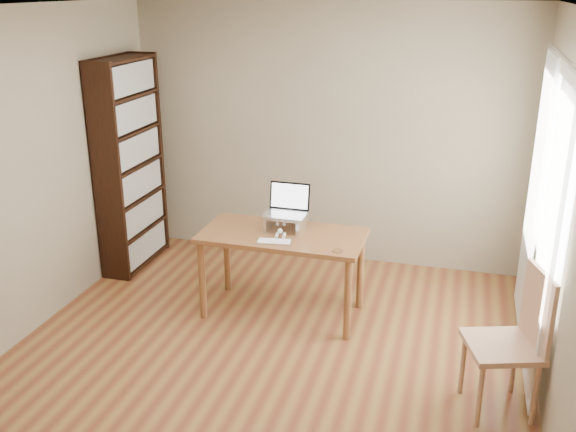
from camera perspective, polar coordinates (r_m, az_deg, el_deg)
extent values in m
cube|color=brown|center=(4.98, -2.62, -13.57)|extent=(4.00, 4.50, 0.02)
cube|color=silver|center=(4.15, -3.22, 18.15)|extent=(4.00, 4.50, 0.02)
cube|color=#847359|center=(6.49, 3.49, 7.14)|extent=(4.00, 0.02, 2.60)
cube|color=#847359|center=(2.58, -19.60, -15.35)|extent=(4.00, 0.02, 2.60)
cube|color=#847359|center=(5.36, -23.75, 2.66)|extent=(0.02, 4.50, 2.60)
cube|color=#847359|center=(4.24, 23.86, -1.68)|extent=(0.02, 4.50, 2.60)
cube|color=white|center=(4.96, 22.59, 2.73)|extent=(0.01, 1.80, 1.40)
cube|color=black|center=(6.20, -15.83, 3.40)|extent=(0.30, 0.04, 2.10)
cube|color=black|center=(6.92, -12.20, 5.40)|extent=(0.30, 0.04, 2.10)
cube|color=black|center=(6.62, -14.98, 4.52)|extent=(0.02, 0.90, 2.10)
cube|color=black|center=(6.89, -13.22, -3.74)|extent=(0.30, 0.84, 0.02)
cube|color=black|center=(6.81, -13.11, -2.46)|extent=(0.20, 0.78, 0.28)
cube|color=black|center=(6.76, -13.44, -1.10)|extent=(0.30, 0.84, 0.03)
cube|color=black|center=(6.69, -13.33, 0.23)|extent=(0.20, 0.78, 0.28)
cube|color=black|center=(6.65, -13.68, 1.63)|extent=(0.30, 0.84, 0.02)
cube|color=black|center=(6.59, -13.57, 3.02)|extent=(0.20, 0.78, 0.28)
cube|color=black|center=(6.55, -13.92, 4.46)|extent=(0.30, 0.84, 0.02)
cube|color=black|center=(6.50, -13.81, 5.88)|extent=(0.20, 0.78, 0.28)
cube|color=black|center=(6.47, -14.17, 7.35)|extent=(0.30, 0.84, 0.02)
cube|color=black|center=(6.43, -14.06, 8.82)|extent=(0.20, 0.78, 0.28)
cube|color=black|center=(6.41, -14.43, 10.31)|extent=(0.30, 0.84, 0.02)
cube|color=black|center=(6.37, -14.32, 11.82)|extent=(0.20, 0.78, 0.28)
cube|color=black|center=(6.37, -14.70, 13.32)|extent=(0.30, 0.84, 0.03)
cube|color=white|center=(4.51, 22.09, -2.22)|extent=(0.03, 0.70, 2.20)
cube|color=white|center=(5.54, 21.08, 1.94)|extent=(0.03, 0.70, 2.20)
cylinder|color=silver|center=(4.79, 23.28, 12.90)|extent=(0.03, 1.90, 0.03)
cube|color=brown|center=(5.43, -0.50, -1.75)|extent=(1.39, 0.71, 0.04)
cylinder|color=brown|center=(6.01, -5.52, -3.48)|extent=(0.06, 0.06, 0.71)
cylinder|color=brown|center=(5.71, 6.44, -4.85)|extent=(0.06, 0.06, 0.71)
cylinder|color=brown|center=(5.53, -7.64, -5.74)|extent=(0.06, 0.06, 0.71)
cylinder|color=brown|center=(5.20, 5.38, -7.41)|extent=(0.06, 0.06, 0.71)
cube|color=silver|center=(5.51, -1.71, -0.53)|extent=(0.03, 0.25, 0.12)
cube|color=silver|center=(5.44, 1.21, -0.82)|extent=(0.03, 0.25, 0.12)
cube|color=silver|center=(5.45, -0.26, -0.02)|extent=(0.32, 0.25, 0.01)
cube|color=silver|center=(5.44, -0.27, 0.12)|extent=(0.36, 0.25, 0.02)
cube|color=black|center=(5.53, 0.14, 1.81)|extent=(0.35, 0.06, 0.23)
cube|color=white|center=(5.53, 0.12, 1.79)|extent=(0.32, 0.04, 0.20)
cube|color=silver|center=(5.22, -1.23, -2.32)|extent=(0.30, 0.16, 0.02)
cube|color=white|center=(5.22, -1.23, -2.23)|extent=(0.27, 0.14, 0.00)
cylinder|color=brown|center=(5.08, 4.43, -3.10)|extent=(0.09, 0.09, 0.01)
ellipsoid|color=#4E483D|center=(5.50, -0.37, -0.54)|extent=(0.16, 0.35, 0.12)
ellipsoid|color=#4E483D|center=(5.60, -0.06, -0.21)|extent=(0.14, 0.15, 0.11)
ellipsoid|color=#4E483D|center=(5.33, -0.94, -1.05)|extent=(0.09, 0.09, 0.09)
ellipsoid|color=white|center=(5.37, -0.81, -1.22)|extent=(0.08, 0.08, 0.07)
sphere|color=white|center=(5.30, -1.04, -1.32)|extent=(0.04, 0.04, 0.04)
cone|color=#4E483D|center=(5.32, -1.21, -0.60)|extent=(0.03, 0.04, 0.04)
cone|color=#4E483D|center=(5.31, -0.63, -0.65)|extent=(0.03, 0.04, 0.04)
cylinder|color=white|center=(5.35, -1.27, -1.70)|extent=(0.03, 0.08, 0.03)
cylinder|color=white|center=(5.33, -0.65, -1.77)|extent=(0.03, 0.08, 0.03)
cylinder|color=#4E483D|center=(5.61, 0.88, -0.58)|extent=(0.12, 0.19, 0.03)
cube|color=tan|center=(4.54, 18.49, -10.95)|extent=(0.57, 0.57, 0.04)
cylinder|color=tan|center=(4.50, 15.82, -14.58)|extent=(0.04, 0.04, 0.48)
cylinder|color=tan|center=(4.53, 20.59, -14.93)|extent=(0.04, 0.04, 0.48)
cylinder|color=tan|center=(4.81, 15.88, -12.15)|extent=(0.04, 0.04, 0.48)
cylinder|color=tan|center=(4.84, 20.31, -12.49)|extent=(0.04, 0.04, 0.48)
cube|color=tan|center=(4.44, 21.52, -8.15)|extent=(0.16, 0.42, 0.54)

